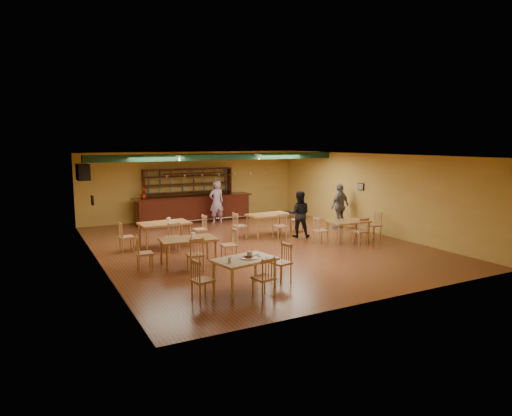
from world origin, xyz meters
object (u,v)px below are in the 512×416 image
near_table (245,274)px  patron_right_a (299,214)px  bar_counter (194,209)px  dining_table_b (269,224)px  dining_table_d (348,231)px  dining_table_c (188,251)px  patron_bar (217,202)px  dining_table_a (165,234)px

near_table → patron_right_a: 6.22m
bar_counter → dining_table_b: bearing=-69.0°
dining_table_d → patron_right_a: size_ratio=0.84×
dining_table_b → dining_table_d: bearing=-50.0°
dining_table_c → patron_bar: (3.23, 5.65, 0.53)m
dining_table_b → patron_bar: bearing=101.8°
dining_table_d → near_table: size_ratio=1.01×
patron_bar → patron_right_a: size_ratio=1.09×
dining_table_c → patron_right_a: bearing=23.7°
dining_table_a → dining_table_b: size_ratio=1.02×
dining_table_c → patron_right_a: (4.83, 1.73, 0.46)m
dining_table_b → near_table: 6.31m
dining_table_b → dining_table_d: (1.97, -2.15, -0.04)m
dining_table_c → dining_table_d: 6.01m
near_table → patron_right_a: bearing=34.3°
bar_counter → dining_table_b: (1.52, -3.95, -0.17)m
patron_right_a → patron_bar: bearing=-35.9°
patron_right_a → dining_table_d: bearing=162.8°
bar_counter → near_table: size_ratio=3.72×
dining_table_a → dining_table_c: size_ratio=1.06×
dining_table_c → near_table: bearing=-76.5°
patron_bar → dining_table_a: bearing=40.1°
dining_table_c → dining_table_a: bearing=92.6°
bar_counter → dining_table_d: bearing=-60.3°
dining_table_b → patron_bar: size_ratio=0.86×
bar_counter → dining_table_c: bar_counter is taller
dining_table_a → dining_table_b: bearing=-1.8°
dining_table_a → patron_right_a: size_ratio=0.96×
dining_table_b → dining_table_c: size_ratio=1.03×
dining_table_a → near_table: bearing=-87.8°
bar_counter → near_table: 9.38m
dining_table_a → patron_bar: (3.17, 3.15, 0.51)m
near_table → dining_table_a: bearing=83.5°
dining_table_b → patron_right_a: size_ratio=0.94×
bar_counter → patron_bar: patron_bar is taller
dining_table_b → near_table: (-3.58, -5.20, -0.02)m
dining_table_d → near_table: 6.33m
bar_counter → near_table: bearing=-102.7°
near_table → patron_bar: (2.78, 8.32, 0.54)m
dining_table_a → near_table: dining_table_a is taller
dining_table_a → dining_table_c: 2.50m
dining_table_b → patron_right_a: 1.22m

